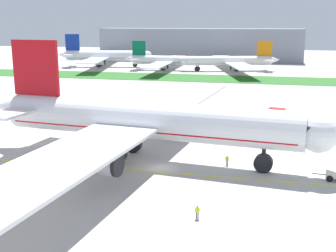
% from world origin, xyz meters
% --- Properties ---
extents(ground_plane, '(600.00, 600.00, 0.00)m').
position_xyz_m(ground_plane, '(0.00, 0.00, 0.00)').
color(ground_plane, '#ADAAA5').
rests_on(ground_plane, ground).
extents(apron_taxi_line, '(280.00, 0.36, 0.01)m').
position_xyz_m(apron_taxi_line, '(0.00, -2.23, 0.00)').
color(apron_taxi_line, yellow).
rests_on(apron_taxi_line, ground).
extents(grass_median_strip, '(320.00, 24.00, 0.10)m').
position_xyz_m(grass_median_strip, '(0.00, 109.64, 0.05)').
color(grass_median_strip, '#2D6628').
rests_on(grass_median_strip, ground).
extents(airliner_foreground, '(58.66, 93.72, 18.86)m').
position_xyz_m(airliner_foreground, '(-3.79, 3.47, 6.40)').
color(airliner_foreground, white).
rests_on(airliner_foreground, ground).
extents(ground_crew_wingwalker_port, '(0.54, 0.41, 1.67)m').
position_xyz_m(ground_crew_wingwalker_port, '(9.87, 3.30, 1.02)').
color(ground_crew_wingwalker_port, black).
rests_on(ground_crew_wingwalker_port, ground).
extents(ground_crew_marshaller_front, '(0.54, 0.34, 1.58)m').
position_xyz_m(ground_crew_marshaller_front, '(8.47, -16.56, 0.96)').
color(ground_crew_marshaller_front, black).
rests_on(ground_crew_marshaller_front, ground).
extents(ground_crew_wingwalker_starboard, '(0.36, 0.59, 1.73)m').
position_xyz_m(ground_crew_wingwalker_starboard, '(-15.43, -12.94, 1.05)').
color(ground_crew_wingwalker_starboard, black).
rests_on(ground_crew_wingwalker_starboard, ground).
extents(service_truck_baggage_loader, '(4.93, 3.19, 2.64)m').
position_xyz_m(service_truck_baggage_loader, '(17.08, 38.97, 1.45)').
color(service_truck_baggage_loader, '#B21E19').
rests_on(service_truck_baggage_loader, ground).
extents(parked_airliner_far_left, '(46.41, 74.01, 15.86)m').
position_xyz_m(parked_airliner_far_left, '(-64.55, 143.63, 5.38)').
color(parked_airliner_far_left, white).
rests_on(parked_airliner_far_left, ground).
extents(parked_airliner_far_centre, '(41.67, 66.36, 13.16)m').
position_xyz_m(parked_airliner_far_centre, '(-30.21, 135.50, 4.47)').
color(parked_airliner_far_centre, white).
rests_on(parked_airliner_far_centre, ground).
extents(parked_airliner_far_right, '(44.28, 72.36, 13.38)m').
position_xyz_m(parked_airliner_far_right, '(-2.10, 138.44, 4.54)').
color(parked_airliner_far_right, white).
rests_on(parked_airliner_far_right, ground).
extents(terminal_building, '(113.52, 20.00, 18.00)m').
position_xyz_m(terminal_building, '(-24.39, 190.05, 9.00)').
color(terminal_building, gray).
rests_on(terminal_building, ground).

